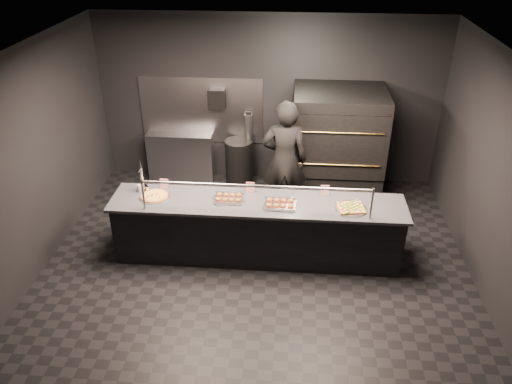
# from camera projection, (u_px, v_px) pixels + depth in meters

# --- Properties ---
(room) EXTENTS (6.04, 6.00, 3.00)m
(room) POSITION_uv_depth(u_px,v_px,m) (256.00, 163.00, 6.65)
(room) COLOR black
(room) RESTS_ON ground
(service_counter) EXTENTS (4.10, 0.78, 1.37)m
(service_counter) POSITION_uv_depth(u_px,v_px,m) (257.00, 229.00, 7.12)
(service_counter) COLOR black
(service_counter) RESTS_ON ground
(pizza_oven) EXTENTS (1.50, 1.23, 1.91)m
(pizza_oven) POSITION_uv_depth(u_px,v_px,m) (337.00, 145.00, 8.43)
(pizza_oven) COLOR black
(pizza_oven) RESTS_ON ground
(prep_shelf) EXTENTS (1.20, 0.35, 0.90)m
(prep_shelf) POSITION_uv_depth(u_px,v_px,m) (181.00, 156.00, 9.25)
(prep_shelf) COLOR #99999E
(prep_shelf) RESTS_ON ground
(towel_dispenser) EXTENTS (0.30, 0.20, 0.35)m
(towel_dispenser) POSITION_uv_depth(u_px,v_px,m) (217.00, 99.00, 8.71)
(towel_dispenser) COLOR black
(towel_dispenser) RESTS_ON room
(fire_extinguisher) EXTENTS (0.14, 0.14, 0.51)m
(fire_extinguisher) POSITION_uv_depth(u_px,v_px,m) (248.00, 126.00, 8.92)
(fire_extinguisher) COLOR #B2B2B7
(fire_extinguisher) RESTS_ON room
(beer_tap) EXTENTS (0.13, 0.18, 0.49)m
(beer_tap) POSITION_uv_depth(u_px,v_px,m) (142.00, 182.00, 7.11)
(beer_tap) COLOR silver
(beer_tap) RESTS_ON service_counter
(round_pizza) EXTENTS (0.44, 0.44, 0.03)m
(round_pizza) POSITION_uv_depth(u_px,v_px,m) (155.00, 196.00, 7.00)
(round_pizza) COLOR silver
(round_pizza) RESTS_ON service_counter
(slider_tray_a) EXTENTS (0.48, 0.41, 0.06)m
(slider_tray_a) POSITION_uv_depth(u_px,v_px,m) (229.00, 198.00, 6.94)
(slider_tray_a) COLOR silver
(slider_tray_a) RESTS_ON service_counter
(slider_tray_b) EXTENTS (0.47, 0.38, 0.07)m
(slider_tray_b) POSITION_uv_depth(u_px,v_px,m) (280.00, 204.00, 6.80)
(slider_tray_b) COLOR silver
(slider_tray_b) RESTS_ON service_counter
(square_pizza) EXTENTS (0.44, 0.44, 0.05)m
(square_pizza) POSITION_uv_depth(u_px,v_px,m) (351.00, 208.00, 6.72)
(square_pizza) COLOR silver
(square_pizza) RESTS_ON service_counter
(condiment_jar) EXTENTS (0.17, 0.07, 0.11)m
(condiment_jar) POSITION_uv_depth(u_px,v_px,m) (142.00, 189.00, 7.12)
(condiment_jar) COLOR silver
(condiment_jar) RESTS_ON service_counter
(tent_cards) EXTENTS (2.42, 0.04, 0.15)m
(tent_cards) POSITION_uv_depth(u_px,v_px,m) (246.00, 187.00, 7.11)
(tent_cards) COLOR white
(tent_cards) RESTS_ON service_counter
(trash_bin) EXTENTS (0.50, 0.50, 0.84)m
(trash_bin) POSITION_uv_depth(u_px,v_px,m) (239.00, 162.00, 9.10)
(trash_bin) COLOR black
(trash_bin) RESTS_ON ground
(worker) EXTENTS (0.74, 0.51, 1.97)m
(worker) POSITION_uv_depth(u_px,v_px,m) (284.00, 160.00, 7.87)
(worker) COLOR black
(worker) RESTS_ON ground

